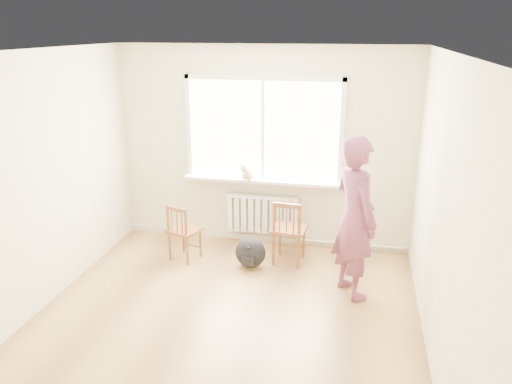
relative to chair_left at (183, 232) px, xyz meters
The scene contains 13 objects.
floor 1.74m from the chair_left, 57.74° to the right, with size 4.50×4.50×0.00m, color #AA8145.
ceiling 2.87m from the chair_left, 57.74° to the right, with size 4.50×4.50×0.00m, color white.
back_wall 1.56m from the chair_left, 42.18° to the left, with size 4.00×0.01×2.70m, color beige.
window 1.76m from the chair_left, 41.29° to the left, with size 2.12×0.05×1.42m.
windowsill 1.27m from the chair_left, 38.10° to the left, with size 2.15×0.22×0.04m, color white.
radiator 1.16m from the chair_left, 38.82° to the left, with size 1.00×0.12×0.55m.
heating_pipe 2.30m from the chair_left, 19.41° to the left, with size 0.04×0.04×1.40m, color silver.
baseboard 1.26m from the chair_left, 41.65° to the left, with size 4.00×0.03×0.08m, color beige.
chair_left is the anchor object (origin of this frame).
chair_right 1.36m from the chair_left, ahead, with size 0.46×0.44×0.85m.
person 2.27m from the chair_left, 11.14° to the right, with size 0.67×0.44×1.83m, color #BA3E4F.
cat 1.17m from the chair_left, 40.47° to the left, with size 0.24×0.39×0.27m.
backpack 0.92m from the chair_left, ahead, with size 0.39×0.29×0.39m, color black.
Camera 1 is at (1.24, -4.18, 2.91)m, focal length 35.00 mm.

